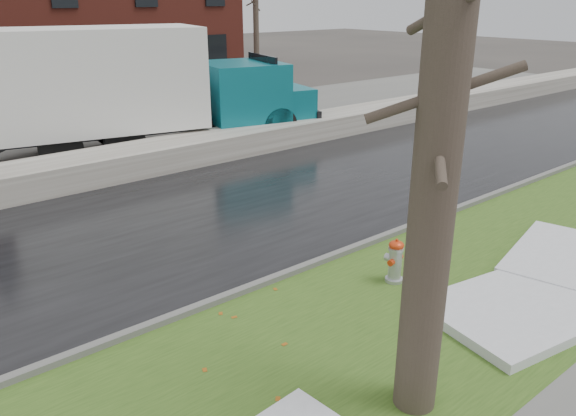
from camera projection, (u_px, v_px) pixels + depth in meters
ground at (341, 292)px, 9.60m from camera, size 120.00×120.00×0.00m
verge at (398, 322)px, 8.69m from camera, size 60.00×4.50×0.04m
road at (203, 217)px, 12.84m from camera, size 60.00×7.00×0.03m
parking_lot at (71, 146)px, 18.97m from camera, size 60.00×9.00×0.03m
curb at (303, 268)px, 10.29m from camera, size 60.00×0.15×0.14m
snowbank at (124, 162)px, 15.74m from camera, size 60.00×1.60×0.75m
bg_tree_right at (256, 20)px, 35.26m from camera, size 1.40×1.62×6.50m
fire_hydrant at (395, 259)px, 9.74m from camera, size 0.40×0.36×0.81m
tree at (438, 152)px, 5.82m from camera, size 1.21×1.36×6.33m
box_truck at (141, 87)px, 17.77m from camera, size 11.80×4.82×3.90m
snow_patch_near at (515, 310)px, 8.81m from camera, size 2.90×2.40×0.16m
snow_patch_side at (566, 258)px, 10.55m from camera, size 3.15×2.41×0.18m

